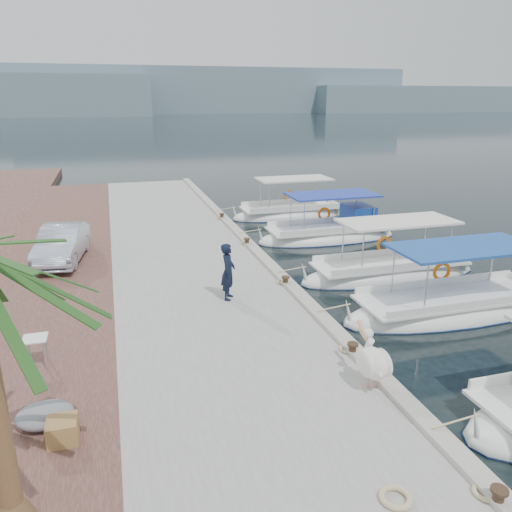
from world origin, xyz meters
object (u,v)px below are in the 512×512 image
(fishing_caique_b, at_px, (452,309))
(fisherman, at_px, (228,272))
(fishing_caique_c, at_px, (389,274))
(fishing_caique_e, at_px, (290,215))
(pelican, at_px, (373,361))
(parked_car, at_px, (62,244))
(fishing_caique_d, at_px, (329,235))

(fishing_caique_b, xyz_separation_m, fisherman, (-6.91, 2.02, 1.29))
(fishing_caique_c, height_order, fishing_caique_e, same)
(fishing_caique_c, xyz_separation_m, pelican, (-4.85, -7.38, 1.01))
(fishing_caique_b, height_order, fisherman, fisherman)
(fishing_caique_c, xyz_separation_m, fishing_caique_e, (-0.21, 10.61, -0.00))
(fishing_caique_c, distance_m, parked_car, 12.75)
(fishing_caique_e, bearing_deg, fishing_caique_b, -88.44)
(fishing_caique_c, relative_size, fisherman, 4.03)
(fishing_caique_e, relative_size, pelican, 4.36)
(pelican, bearing_deg, fishing_caique_e, 75.53)
(parked_car, bearing_deg, fishing_caique_c, -10.37)
(fishing_caique_d, height_order, pelican, fishing_caique_d)
(fishing_caique_d, xyz_separation_m, pelican, (-4.84, -12.96, 0.94))
(fishing_caique_c, xyz_separation_m, fishing_caique_d, (-0.01, 5.59, 0.07))
(fishing_caique_c, relative_size, fishing_caique_e, 1.06)
(fishing_caique_b, bearing_deg, pelican, -142.86)
(fishing_caique_e, height_order, fisherman, fisherman)
(parked_car, bearing_deg, fishing_caique_d, 15.49)
(fishing_caique_e, bearing_deg, parked_car, -150.80)
(fishing_caique_c, relative_size, pelican, 4.62)
(fishing_caique_b, relative_size, fishing_caique_d, 1.08)
(fishing_caique_e, distance_m, parked_car, 13.62)
(parked_car, bearing_deg, fishing_caique_e, 37.12)
(fishing_caique_b, distance_m, parked_car, 14.42)
(fishing_caique_b, xyz_separation_m, fishing_caique_e, (-0.39, 14.18, 0.00))
(fishing_caique_b, relative_size, fishing_caique_c, 1.05)
(parked_car, bearing_deg, fisherman, -38.15)
(fishing_caique_b, relative_size, fishing_caique_e, 1.11)
(fisherman, xyz_separation_m, parked_car, (-5.33, 5.54, -0.22))
(pelican, xyz_separation_m, parked_car, (-7.21, 11.36, 0.06))
(fishing_caique_b, height_order, fishing_caique_c, same)
(pelican, bearing_deg, parked_car, 122.41)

